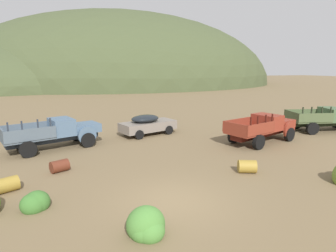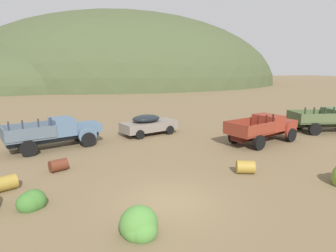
# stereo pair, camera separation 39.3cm
# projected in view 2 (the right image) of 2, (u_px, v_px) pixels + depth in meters

# --- Properties ---
(ground_plane) EXTENTS (300.00, 300.00, 0.00)m
(ground_plane) POSITION_uv_depth(u_px,v_px,m) (168.00, 202.00, 10.99)
(ground_plane) COLOR brown
(hill_far_right) EXTENTS (88.00, 63.25, 26.18)m
(hill_far_right) POSITION_uv_depth(u_px,v_px,m) (4.00, 86.00, 78.67)
(hill_far_right) COLOR #424C2D
(hill_far_right) RESTS_ON ground
(hill_far_left) EXTENTS (98.18, 76.72, 43.86)m
(hill_far_left) POSITION_uv_depth(u_px,v_px,m) (126.00, 83.00, 93.21)
(hill_far_left) COLOR #424C2D
(hill_far_left) RESTS_ON ground
(truck_chalk_blue) EXTENTS (6.13, 3.76, 2.16)m
(truck_chalk_blue) POSITION_uv_depth(u_px,v_px,m) (61.00, 132.00, 18.46)
(truck_chalk_blue) COLOR #262D39
(truck_chalk_blue) RESTS_ON ground
(car_primer_gray) EXTENTS (4.83, 3.02, 1.57)m
(car_primer_gray) POSITION_uv_depth(u_px,v_px,m) (150.00, 124.00, 22.00)
(car_primer_gray) COLOR slate
(car_primer_gray) RESTS_ON ground
(truck_rust_red) EXTENTS (6.05, 3.68, 2.16)m
(truck_rust_red) POSITION_uv_depth(u_px,v_px,m) (267.00, 128.00, 19.74)
(truck_rust_red) COLOR #42140D
(truck_rust_red) RESTS_ON ground
(truck_weathered_green) EXTENTS (6.21, 3.53, 2.16)m
(truck_weathered_green) POSITION_uv_depth(u_px,v_px,m) (334.00, 119.00, 22.87)
(truck_weathered_green) COLOR #232B1B
(truck_weathered_green) RESTS_ON ground
(oil_drum_by_truck) EXTENTS (1.09, 0.96, 0.62)m
(oil_drum_by_truck) POSITION_uv_depth(u_px,v_px,m) (5.00, 183.00, 11.96)
(oil_drum_by_truck) COLOR olive
(oil_drum_by_truck) RESTS_ON ground
(oil_drum_spare) EXTENTS (1.00, 0.89, 0.59)m
(oil_drum_spare) POSITION_uv_depth(u_px,v_px,m) (58.00, 165.00, 14.24)
(oil_drum_spare) COLOR #5B2819
(oil_drum_spare) RESTS_ON ground
(oil_drum_tipped) EXTENTS (1.03, 0.91, 0.64)m
(oil_drum_tipped) POSITION_uv_depth(u_px,v_px,m) (245.00, 167.00, 13.91)
(oil_drum_tipped) COLOR olive
(oil_drum_tipped) RESTS_ON ground
(bush_near_barrel) EXTENTS (1.04, 0.92, 0.88)m
(bush_near_barrel) POSITION_uv_depth(u_px,v_px,m) (32.00, 202.00, 10.49)
(bush_near_barrel) COLOR #3D702D
(bush_near_barrel) RESTS_ON ground
(bush_front_left) EXTENTS (1.22, 1.21, 1.16)m
(bush_front_left) POSITION_uv_depth(u_px,v_px,m) (139.00, 227.00, 8.77)
(bush_front_left) COLOR #4C8438
(bush_front_left) RESTS_ON ground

